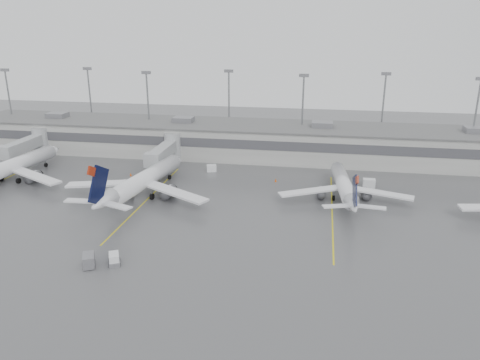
% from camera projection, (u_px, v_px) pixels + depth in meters
% --- Properties ---
extents(ground, '(260.00, 260.00, 0.00)m').
position_uv_depth(ground, '(206.00, 269.00, 64.63)').
color(ground, '#4C4C4E').
rests_on(ground, ground).
extents(terminal, '(152.00, 17.00, 9.45)m').
position_uv_depth(terminal, '(261.00, 140.00, 117.42)').
color(terminal, '#9C9C97').
rests_on(terminal, ground).
extents(light_masts, '(142.40, 8.00, 20.60)m').
position_uv_depth(light_masts, '(264.00, 105.00, 120.29)').
color(light_masts, gray).
rests_on(light_masts, ground).
extents(jet_bridge_left, '(4.00, 17.20, 7.00)m').
position_uv_depth(jet_bridge_left, '(31.00, 144.00, 115.15)').
color(jet_bridge_left, '#929597').
rests_on(jet_bridge_left, ground).
extents(jet_bridge_right, '(4.00, 17.20, 7.00)m').
position_uv_depth(jet_bridge_right, '(167.00, 150.00, 109.42)').
color(jet_bridge_right, '#929597').
rests_on(jet_bridge_right, ground).
extents(stand_markings, '(105.25, 40.00, 0.01)m').
position_uv_depth(stand_markings, '(237.00, 205.00, 87.03)').
color(stand_markings, yellow).
rests_on(stand_markings, ground).
extents(jet_far_left, '(28.78, 32.41, 10.50)m').
position_uv_depth(jet_far_left, '(10.00, 167.00, 98.92)').
color(jet_far_left, white).
rests_on(jet_far_left, ground).
extents(jet_mid_left, '(29.59, 33.40, 10.85)m').
position_uv_depth(jet_mid_left, '(142.00, 181.00, 89.99)').
color(jet_mid_left, white).
rests_on(jet_mid_left, ground).
extents(jet_mid_right, '(25.13, 28.28, 9.15)m').
position_uv_depth(jet_mid_right, '(344.00, 186.00, 88.79)').
color(jet_mid_right, white).
rests_on(jet_mid_right, ground).
extents(baggage_tug, '(2.45, 2.90, 1.60)m').
position_uv_depth(baggage_tug, '(114.00, 260.00, 65.65)').
color(baggage_tug, white).
rests_on(baggage_tug, ground).
extents(baggage_cart, '(2.59, 3.13, 1.75)m').
position_uv_depth(baggage_cart, '(89.00, 260.00, 64.96)').
color(baggage_cart, slate).
rests_on(baggage_cart, ground).
extents(gse_uld_a, '(2.44, 1.87, 1.55)m').
position_uv_depth(gse_uld_a, '(28.00, 162.00, 111.25)').
color(gse_uld_a, white).
rests_on(gse_uld_a, ground).
extents(gse_uld_b, '(2.47, 1.97, 1.53)m').
position_uv_depth(gse_uld_b, '(212.00, 168.00, 106.60)').
color(gse_uld_b, white).
rests_on(gse_uld_b, ground).
extents(gse_uld_c, '(2.50, 1.69, 1.75)m').
position_uv_depth(gse_uld_c, '(369.00, 183.00, 96.33)').
color(gse_uld_c, white).
rests_on(gse_uld_c, ground).
extents(gse_loader, '(2.83, 3.51, 1.90)m').
position_uv_depth(gse_loader, '(153.00, 165.00, 108.60)').
color(gse_loader, slate).
rests_on(gse_loader, ground).
extents(cone_a, '(0.48, 0.48, 0.76)m').
position_uv_depth(cone_a, '(12.00, 164.00, 110.77)').
color(cone_a, '#EE5405').
rests_on(cone_a, ground).
extents(cone_b, '(0.43, 0.43, 0.68)m').
position_uv_depth(cone_b, '(131.00, 174.00, 103.60)').
color(cone_b, '#EE5405').
rests_on(cone_b, ground).
extents(cone_c, '(0.45, 0.45, 0.71)m').
position_uv_depth(cone_c, '(276.00, 180.00, 99.81)').
color(cone_c, '#EE5405').
rests_on(cone_c, ground).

